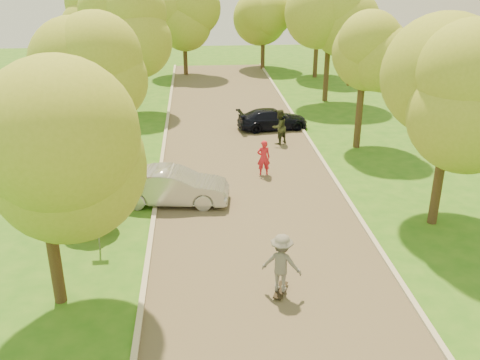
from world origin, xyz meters
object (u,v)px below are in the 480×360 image
object	(u,v)px
silver_sedan	(173,186)
skateboarder	(281,263)
street_sign	(96,210)
longboard	(280,290)
person_striped	(264,158)
dark_sedan	(272,119)
person_olive	(279,127)

from	to	relation	value
silver_sedan	skateboarder	distance (m)	7.67
street_sign	longboard	size ratio (longest dim) A/B	2.17
silver_sedan	person_striped	world-z (taller)	person_striped
dark_sedan	person_olive	xyz separation A→B (m)	(-0.03, -2.73, 0.36)
street_sign	longboard	distance (m)	6.92
silver_sedan	longboard	bearing A→B (deg)	-146.28
silver_sedan	person_olive	xyz separation A→B (m)	(5.57, 7.24, 0.21)
street_sign	skateboarder	size ratio (longest dim) A/B	1.15
street_sign	person_striped	distance (m)	9.30
street_sign	dark_sedan	size ratio (longest dim) A/B	0.52
silver_sedan	person_olive	world-z (taller)	person_olive
street_sign	silver_sedan	bearing A→B (deg)	55.62
longboard	person_olive	distance (m)	14.25
longboard	person_striped	size ratio (longest dim) A/B	0.58
dark_sedan	longboard	world-z (taller)	dark_sedan
skateboarder	street_sign	bearing A→B (deg)	-6.10
skateboarder	person_olive	world-z (taller)	skateboarder
dark_sedan	skateboarder	xyz separation A→B (m)	(-2.13, -16.81, 0.46)
silver_sedan	longboard	distance (m)	7.69
street_sign	longboard	bearing A→B (deg)	-28.00
silver_sedan	person_striped	size ratio (longest dim) A/B	2.69
dark_sedan	person_olive	world-z (taller)	person_olive
skateboarder	silver_sedan	bearing A→B (deg)	-41.15
street_sign	longboard	xyz separation A→B (m)	(5.97, -3.18, -1.46)
street_sign	dark_sedan	xyz separation A→B (m)	(8.10, 13.63, -0.95)
silver_sedan	person_striped	bearing A→B (deg)	-49.22
person_striped	dark_sedan	bearing A→B (deg)	-104.29
skateboarder	dark_sedan	bearing A→B (deg)	-75.31
street_sign	person_striped	size ratio (longest dim) A/B	1.27
longboard	street_sign	bearing A→B (deg)	-6.10
silver_sedan	longboard	size ratio (longest dim) A/B	4.61
person_striped	person_olive	distance (m)	4.66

